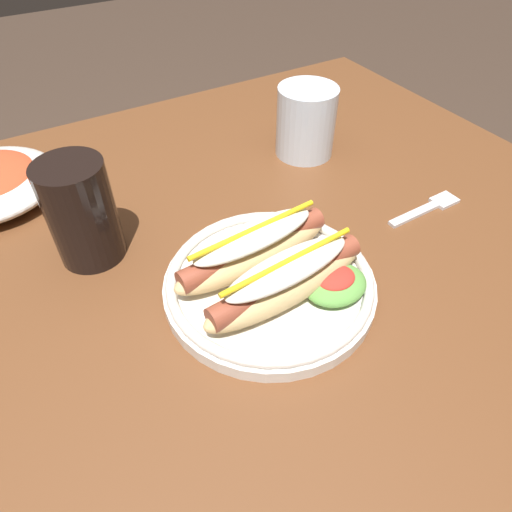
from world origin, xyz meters
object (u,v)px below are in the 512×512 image
(fork, at_px, (429,208))
(water_cup, at_px, (306,122))
(hot_dog_plate, at_px, (272,275))
(soda_cup, at_px, (81,213))

(fork, distance_m, water_cup, 0.23)
(hot_dog_plate, relative_size, water_cup, 2.24)
(soda_cup, relative_size, water_cup, 1.19)
(hot_dog_plate, xyz_separation_m, water_cup, (0.21, 0.23, 0.03))
(soda_cup, height_order, water_cup, soda_cup)
(fork, xyz_separation_m, soda_cup, (-0.43, 0.15, 0.06))
(hot_dog_plate, bearing_deg, fork, 3.93)
(hot_dog_plate, distance_m, water_cup, 0.31)
(soda_cup, distance_m, water_cup, 0.37)
(fork, distance_m, soda_cup, 0.45)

